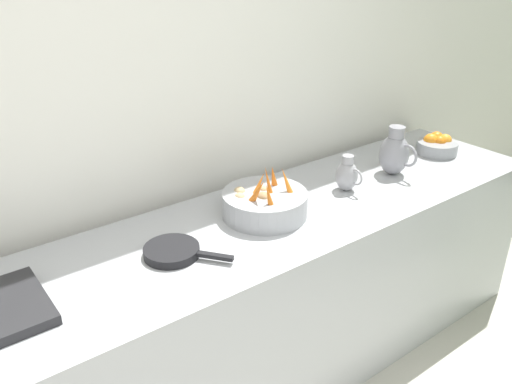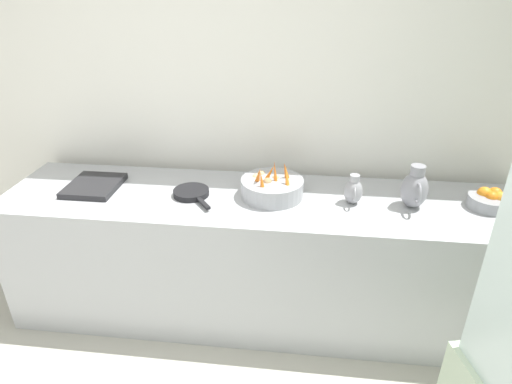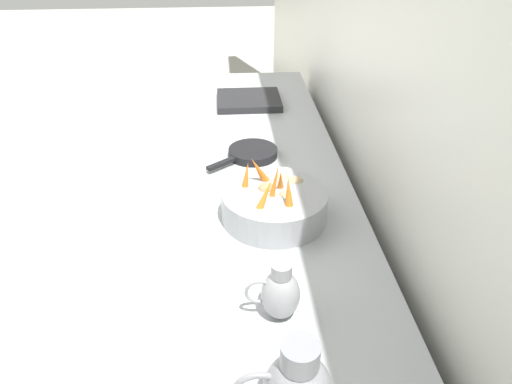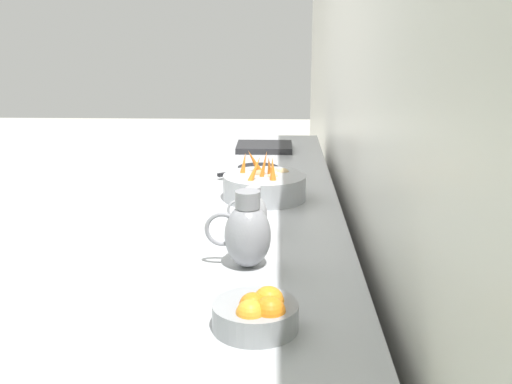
# 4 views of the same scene
# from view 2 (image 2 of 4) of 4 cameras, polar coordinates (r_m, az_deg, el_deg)

# --- Properties ---
(tile_wall_left) EXTENTS (0.10, 8.37, 3.00)m
(tile_wall_left) POSITION_cam_2_polar(r_m,az_deg,el_deg) (2.80, 12.60, 14.92)
(tile_wall_left) COLOR white
(tile_wall_left) RESTS_ON ground_plane
(prep_counter) EXTENTS (0.72, 3.12, 0.86)m
(prep_counter) POSITION_cam_2_polar(r_m,az_deg,el_deg) (2.79, 0.80, -8.63)
(prep_counter) COLOR #ADAFB5
(prep_counter) RESTS_ON ground_plane
(vegetable_colander) EXTENTS (0.37, 0.37, 0.22)m
(vegetable_colander) POSITION_cam_2_polar(r_m,az_deg,el_deg) (2.56, 2.11, 0.61)
(vegetable_colander) COLOR #9EA0A5
(vegetable_colander) RESTS_ON prep_counter
(orange_bowl) EXTENTS (0.22, 0.22, 0.11)m
(orange_bowl) POSITION_cam_2_polar(r_m,az_deg,el_deg) (2.78, 28.40, -0.90)
(orange_bowl) COLOR gray
(orange_bowl) RESTS_ON prep_counter
(metal_pitcher_tall) EXTENTS (0.21, 0.15, 0.25)m
(metal_pitcher_tall) POSITION_cam_2_polar(r_m,az_deg,el_deg) (2.57, 20.16, 0.40)
(metal_pitcher_tall) COLOR gray
(metal_pitcher_tall) RESTS_ON prep_counter
(metal_pitcher_short) EXTENTS (0.15, 0.11, 0.18)m
(metal_pitcher_short) POSITION_cam_2_polar(r_m,az_deg,el_deg) (2.53, 12.70, 0.17)
(metal_pitcher_short) COLOR #939399
(metal_pitcher_short) RESTS_ON prep_counter
(counter_sink_basin) EXTENTS (0.34, 0.30, 0.04)m
(counter_sink_basin) POSITION_cam_2_polar(r_m,az_deg,el_deg) (2.85, -20.55, 0.79)
(counter_sink_basin) COLOR #232326
(counter_sink_basin) RESTS_ON prep_counter
(skillet_on_counter) EXTENTS (0.31, 0.27, 0.03)m
(skillet_on_counter) POSITION_cam_2_polar(r_m,az_deg,el_deg) (2.61, -8.49, -0.09)
(skillet_on_counter) COLOR black
(skillet_on_counter) RESTS_ON prep_counter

